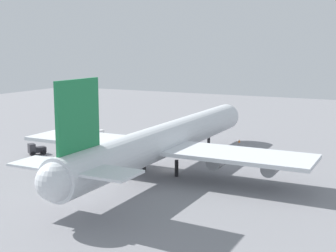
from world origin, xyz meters
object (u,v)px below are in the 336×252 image
at_px(catering_truck, 36,149).
at_px(safety_cone_nose, 239,141).
at_px(cargo_airplane, 167,140).
at_px(fuel_truck, 98,134).

height_order(catering_truck, safety_cone_nose, catering_truck).
relative_size(cargo_airplane, safety_cone_nose, 91.60).
bearing_deg(catering_truck, fuel_truck, -1.95).
relative_size(cargo_airplane, fuel_truck, 17.52).
xyz_separation_m(cargo_airplane, catering_truck, (-1.03, 32.28, -4.93)).
distance_m(fuel_truck, catering_truck, 22.58).
bearing_deg(safety_cone_nose, cargo_airplane, 173.31).
distance_m(cargo_airplane, fuel_truck, 38.51).
xyz_separation_m(catering_truck, safety_cone_nose, (33.59, -36.10, -0.83)).
distance_m(catering_truck, safety_cone_nose, 49.31).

